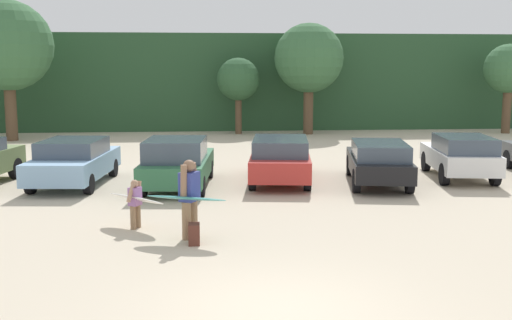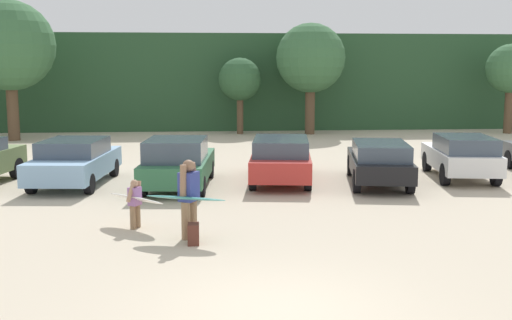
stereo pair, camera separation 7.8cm
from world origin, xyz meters
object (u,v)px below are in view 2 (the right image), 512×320
at_px(parked_car_sky_blue, 75,161).
at_px(parked_car_forest_green, 178,162).
at_px(person_child, 135,201).
at_px(surfboard_teal, 185,198).
at_px(parked_car_white, 461,155).
at_px(backpack_dropped, 193,234).
at_px(parked_car_red, 281,158).
at_px(parked_car_black, 379,161).
at_px(surfboard_white, 136,199).
at_px(person_adult, 189,194).

relative_size(parked_car_sky_blue, parked_car_forest_green, 0.99).
bearing_deg(person_child, surfboard_teal, 166.77).
relative_size(parked_car_white, backpack_dropped, 9.90).
relative_size(parked_car_red, parked_car_black, 1.02).
distance_m(parked_car_sky_blue, parked_car_forest_green, 3.42).
bearing_deg(parked_car_black, parked_car_forest_green, 99.64).
height_order(parked_car_black, parked_car_white, parked_car_white).
xyz_separation_m(parked_car_forest_green, backpack_dropped, (0.57, -6.45, -0.58)).
distance_m(parked_car_red, backpack_dropped, 7.73).
height_order(parked_car_red, surfboard_white, parked_car_red).
height_order(parked_car_black, surfboard_teal, parked_car_black).
relative_size(parked_car_red, backpack_dropped, 11.10).
xyz_separation_m(parked_car_forest_green, surfboard_white, (-0.79, -4.88, -0.11)).
relative_size(parked_car_white, surfboard_white, 2.72).
distance_m(person_adult, person_child, 1.62).
distance_m(surfboard_teal, backpack_dropped, 0.81).
height_order(person_adult, backpack_dropped, person_adult).
height_order(parked_car_white, surfboard_teal, parked_car_white).
bearing_deg(person_adult, surfboard_teal, 91.70).
bearing_deg(surfboard_teal, parked_car_forest_green, -65.73).
bearing_deg(parked_car_forest_green, parked_car_white, -80.10).
height_order(parked_car_sky_blue, parked_car_forest_green, parked_car_forest_green).
relative_size(parked_car_forest_green, parked_car_red, 0.97).
xyz_separation_m(parked_car_red, parked_car_black, (3.07, -0.79, -0.01)).
bearing_deg(surfboard_white, parked_car_red, -83.32).
bearing_deg(parked_car_white, person_child, 127.68).
xyz_separation_m(parked_car_forest_green, parked_car_black, (6.40, -0.04, -0.03)).
xyz_separation_m(parked_car_sky_blue, backpack_dropped, (3.90, -7.25, -0.55)).
relative_size(parked_car_forest_green, surfboard_teal, 2.56).
height_order(parked_car_sky_blue, person_adult, person_adult).
relative_size(parked_car_sky_blue, parked_car_black, 0.98).
xyz_separation_m(parked_car_black, surfboard_white, (-7.19, -4.85, -0.09)).
distance_m(person_child, backpack_dropped, 2.06).
distance_m(parked_car_black, surfboard_teal, 8.51).
xyz_separation_m(parked_car_sky_blue, parked_car_black, (9.72, -0.84, 0.00)).
height_order(person_adult, surfboard_white, person_adult).
distance_m(parked_car_forest_green, person_adult, 5.95).
distance_m(parked_car_red, person_adult, 7.26).
xyz_separation_m(parked_car_sky_blue, parked_car_white, (12.77, -0.04, 0.04)).
relative_size(parked_car_forest_green, person_child, 4.21).
distance_m(parked_car_red, parked_car_black, 3.17).
relative_size(parked_car_sky_blue, parked_car_red, 0.96).
distance_m(parked_car_forest_green, parked_car_red, 3.41).
relative_size(person_adult, backpack_dropped, 3.87).
distance_m(parked_car_sky_blue, backpack_dropped, 8.25).
bearing_deg(parked_car_forest_green, person_adult, -170.06).
distance_m(parked_car_red, parked_car_white, 6.12).
xyz_separation_m(parked_car_sky_blue, parked_car_forest_green, (3.32, -0.80, 0.03)).
xyz_separation_m(person_adult, person_child, (-1.28, 0.94, -0.33)).
distance_m(parked_car_forest_green, parked_car_black, 6.40).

